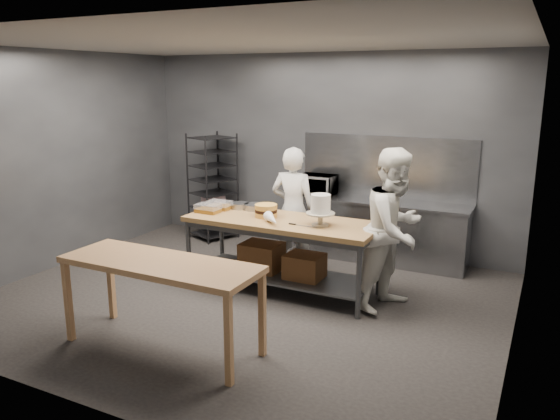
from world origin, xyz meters
name	(u,v)px	position (x,y,z in m)	size (l,w,h in m)	color
ground	(243,299)	(0.00, 0.00, 0.00)	(6.00, 6.00, 0.00)	black
back_wall	(324,152)	(0.00, 2.50, 1.50)	(6.00, 0.04, 3.00)	#4C4F54
work_table	(281,246)	(0.26, 0.50, 0.57)	(2.40, 0.90, 0.92)	olive
near_counter	(160,270)	(-0.08, -1.40, 0.81)	(2.00, 0.70, 0.90)	olive
back_counter	(377,230)	(1.00, 2.18, 0.45)	(2.60, 0.60, 0.90)	slate
splashback_panel	(386,167)	(1.00, 2.48, 1.35)	(2.60, 0.02, 0.90)	slate
speed_rack	(213,188)	(-1.80, 2.10, 0.86)	(0.80, 0.83, 1.75)	black
chef_behind	(293,210)	(0.09, 1.22, 0.86)	(0.63, 0.41, 1.73)	silver
chef_right	(395,230)	(1.66, 0.60, 0.93)	(0.91, 0.71, 1.87)	white
microwave	(317,185)	(0.04, 2.18, 1.05)	(0.54, 0.37, 0.30)	black
frosted_cake_stand	(321,207)	(0.82, 0.43, 1.15)	(0.34, 0.34, 0.38)	#B4AA90
layer_cake	(266,211)	(0.04, 0.52, 1.00)	(0.28, 0.28, 0.16)	gold
cake_pans	(248,206)	(-0.37, 0.79, 0.96)	(0.48, 0.29, 0.07)	gray
piping_bag	(272,220)	(0.28, 0.23, 0.98)	(0.12, 0.12, 0.38)	silver
offset_spatula	(299,225)	(0.59, 0.33, 0.93)	(0.37, 0.02, 0.02)	slate
pastry_clamshells	(214,207)	(-0.72, 0.50, 0.98)	(0.33, 0.44, 0.11)	#90601C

